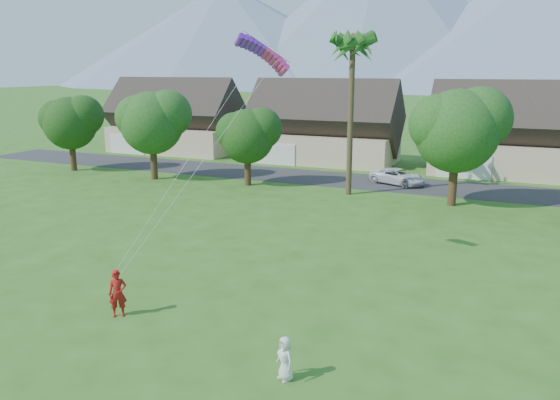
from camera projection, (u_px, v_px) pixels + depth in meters
The scene contains 10 objects.
ground at pixel (157, 382), 17.51m from camera, with size 500.00×500.00×0.00m, color #2D6019.
street at pixel (388, 183), 47.86m from camera, with size 90.00×7.00×0.01m, color #2D2D30.
kite_flyer at pixel (118, 293), 21.94m from camera, with size 0.72×0.47×1.97m, color #A41712.
watcher at pixel (285, 358), 17.47m from camera, with size 0.73×0.47×1.49m, color silver.
parked_car at pixel (398, 177), 47.39m from camera, with size 2.26×4.89×1.36m, color silver.
mountain_ridge at pixel (527, 24), 238.86m from camera, with size 540.00×240.00×70.00m.
houses_row at pixel (414, 134), 54.90m from camera, with size 72.75×8.19×8.86m.
tree_row at pixel (359, 135), 41.73m from camera, with size 62.27×6.67×8.45m.
fan_palm at pixel (353, 41), 40.96m from camera, with size 3.00×3.00×13.80m.
parafoil_kite at pixel (264, 51), 24.59m from camera, with size 2.91×1.49×0.50m.
Camera 1 is at (9.83, -12.81, 9.77)m, focal length 35.00 mm.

